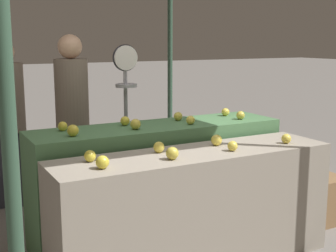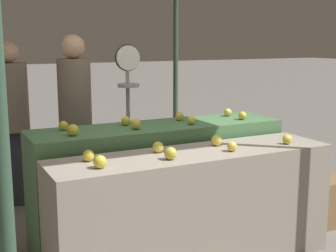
{
  "view_description": "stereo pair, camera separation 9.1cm",
  "coord_description": "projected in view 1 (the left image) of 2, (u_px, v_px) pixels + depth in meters",
  "views": [
    {
      "loc": [
        -1.75,
        -2.83,
        1.69
      ],
      "look_at": [
        -0.07,
        0.3,
        1.03
      ],
      "focal_mm": 50.0,
      "sensor_mm": 36.0,
      "label": 1
    },
    {
      "loc": [
        -1.67,
        -2.87,
        1.69
      ],
      "look_at": [
        -0.07,
        0.3,
        1.03
      ],
      "focal_mm": 50.0,
      "sensor_mm": 36.0,
      "label": 2
    }
  ],
  "objects": [
    {
      "name": "display_counter_front",
      "position": [
        195.0,
        209.0,
        3.5
      ],
      "size": [
        2.16,
        0.55,
        0.88
      ],
      "primitive_type": "cube",
      "color": "gray",
      "rests_on": "ground_plane"
    },
    {
      "name": "apple_front_3",
      "position": [
        286.0,
        139.0,
        3.69
      ],
      "size": [
        0.08,
        0.08,
        0.08
      ],
      "primitive_type": "sphere",
      "color": "yellow",
      "rests_on": "display_counter_front"
    },
    {
      "name": "produce_scale",
      "position": [
        126.0,
        95.0,
        4.35
      ],
      "size": [
        0.24,
        0.2,
        1.64
      ],
      "color": "#99999E",
      "rests_on": "ground_plane"
    },
    {
      "name": "person_vendor_at_scale",
      "position": [
        72.0,
        110.0,
        4.47
      ],
      "size": [
        0.36,
        0.36,
        1.73
      ],
      "rotation": [
        0.0,
        0.0,
        2.99
      ],
      "color": "#2D2D38",
      "rests_on": "ground_plane"
    },
    {
      "name": "display_counter_back",
      "position": [
        158.0,
        181.0,
        4.0
      ],
      "size": [
        2.16,
        0.55,
        0.98
      ],
      "primitive_type": "cube",
      "color": "#4C7A4C",
      "rests_on": "ground_plane"
    },
    {
      "name": "apple_front_4",
      "position": [
        90.0,
        156.0,
        3.13
      ],
      "size": [
        0.08,
        0.08,
        0.08
      ],
      "primitive_type": "sphere",
      "color": "gold",
      "rests_on": "display_counter_front"
    },
    {
      "name": "apple_back_2",
      "position": [
        191.0,
        120.0,
        3.93
      ],
      "size": [
        0.07,
        0.07,
        0.07
      ],
      "primitive_type": "sphere",
      "color": "yellow",
      "rests_on": "display_counter_back"
    },
    {
      "name": "apple_front_0",
      "position": [
        102.0,
        162.0,
        2.96
      ],
      "size": [
        0.09,
        0.09,
        0.09
      ],
      "primitive_type": "sphere",
      "color": "gold",
      "rests_on": "display_counter_front"
    },
    {
      "name": "person_customer_left",
      "position": [
        7.0,
        113.0,
        4.65
      ],
      "size": [
        0.43,
        0.43,
        1.68
      ],
      "rotation": [
        0.0,
        0.0,
        2.91
      ],
      "color": "#2D2D38",
      "rests_on": "ground_plane"
    },
    {
      "name": "apple_back_1",
      "position": [
        135.0,
        124.0,
        3.71
      ],
      "size": [
        0.09,
        0.09,
        0.09
      ],
      "primitive_type": "sphere",
      "color": "gold",
      "rests_on": "display_counter_back"
    },
    {
      "name": "wooden_crate_side",
      "position": [
        318.0,
        198.0,
        4.39
      ],
      "size": [
        0.43,
        0.43,
        0.43
      ],
      "primitive_type": "cube",
      "color": "olive",
      "rests_on": "ground_plane"
    },
    {
      "name": "apple_back_4",
      "position": [
        63.0,
        126.0,
        3.65
      ],
      "size": [
        0.07,
        0.07,
        0.07
      ],
      "primitive_type": "sphere",
      "color": "gold",
      "rests_on": "display_counter_back"
    },
    {
      "name": "apple_back_3",
      "position": [
        241.0,
        115.0,
        4.17
      ],
      "size": [
        0.08,
        0.08,
        0.08
      ],
      "primitive_type": "sphere",
      "color": "gold",
      "rests_on": "display_counter_back"
    },
    {
      "name": "apple_back_7",
      "position": [
        225.0,
        112.0,
        4.36
      ],
      "size": [
        0.07,
        0.07,
        0.07
      ],
      "primitive_type": "sphere",
      "color": "yellow",
      "rests_on": "display_counter_back"
    },
    {
      "name": "apple_back_0",
      "position": [
        73.0,
        130.0,
        3.45
      ],
      "size": [
        0.09,
        0.09,
        0.09
      ],
      "primitive_type": "sphere",
      "color": "gold",
      "rests_on": "display_counter_back"
    },
    {
      "name": "apple_front_6",
      "position": [
        217.0,
        140.0,
        3.61
      ],
      "size": [
        0.09,
        0.09,
        0.09
      ],
      "primitive_type": "sphere",
      "color": "yellow",
      "rests_on": "display_counter_front"
    },
    {
      "name": "apple_back_5",
      "position": [
        125.0,
        121.0,
        3.88
      ],
      "size": [
        0.08,
        0.08,
        0.08
      ],
      "primitive_type": "sphere",
      "color": "gold",
      "rests_on": "display_counter_back"
    },
    {
      "name": "apple_front_2",
      "position": [
        233.0,
        146.0,
        3.44
      ],
      "size": [
        0.08,
        0.08,
        0.08
      ],
      "primitive_type": "sphere",
      "color": "yellow",
      "rests_on": "display_counter_front"
    },
    {
      "name": "apple_front_5",
      "position": [
        159.0,
        147.0,
        3.39
      ],
      "size": [
        0.08,
        0.08,
        0.08
      ],
      "primitive_type": "sphere",
      "color": "yellow",
      "rests_on": "display_counter_front"
    },
    {
      "name": "apple_front_1",
      "position": [
        172.0,
        153.0,
        3.19
      ],
      "size": [
        0.09,
        0.09,
        0.09
      ],
      "primitive_type": "sphere",
      "color": "gold",
      "rests_on": "display_counter_front"
    },
    {
      "name": "apple_back_6",
      "position": [
        178.0,
        116.0,
        4.11
      ],
      "size": [
        0.08,
        0.08,
        0.08
      ],
      "primitive_type": "sphere",
      "color": "gold",
      "rests_on": "display_counter_back"
    }
  ]
}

